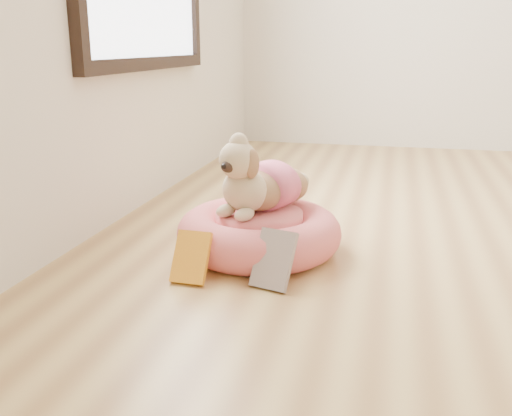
% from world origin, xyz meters
% --- Properties ---
extents(pet_bed, '(0.62, 0.62, 0.16)m').
position_xyz_m(pet_bed, '(-1.29, -0.23, 0.08)').
color(pet_bed, '#E15862').
rests_on(pet_bed, floor).
extents(dog, '(0.43, 0.50, 0.31)m').
position_xyz_m(dog, '(-1.30, -0.21, 0.31)').
color(dog, brown).
rests_on(dog, pet_bed).
extents(book_yellow, '(0.12, 0.12, 0.16)m').
position_xyz_m(book_yellow, '(-1.45, -0.54, 0.08)').
color(book_yellow, yellow).
rests_on(book_yellow, floor).
extents(book_white, '(0.15, 0.14, 0.18)m').
position_xyz_m(book_white, '(-1.17, -0.52, 0.09)').
color(book_white, white).
rests_on(book_white, floor).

